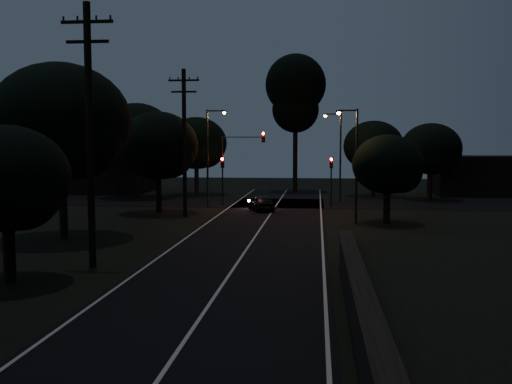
{
  "coord_description": "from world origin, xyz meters",
  "views": [
    {
      "loc": [
        3.45,
        -7.94,
        5.19
      ],
      "look_at": [
        0.0,
        24.0,
        2.5
      ],
      "focal_mm": 40.0,
      "sensor_mm": 36.0,
      "label": 1
    }
  ],
  "objects_px": {
    "streetlight_b": "(338,151)",
    "streetlight_c": "(354,157)",
    "utility_pole_mid": "(90,131)",
    "utility_pole_far": "(184,140)",
    "signal_left": "(222,172)",
    "tall_pine": "(296,93)",
    "signal_right": "(331,173)",
    "streetlight_a": "(210,151)",
    "signal_mast": "(242,154)",
    "car": "(261,203)"
  },
  "relations": [
    {
      "from": "streetlight_b",
      "to": "streetlight_c",
      "type": "bearing_deg",
      "value": -87.86
    },
    {
      "from": "utility_pole_mid",
      "to": "streetlight_c",
      "type": "bearing_deg",
      "value": 51.74
    },
    {
      "from": "utility_pole_far",
      "to": "streetlight_b",
      "type": "relative_size",
      "value": 1.31
    },
    {
      "from": "signal_left",
      "to": "utility_pole_far",
      "type": "bearing_deg",
      "value": -99.94
    },
    {
      "from": "tall_pine",
      "to": "signal_right",
      "type": "height_order",
      "value": "tall_pine"
    },
    {
      "from": "signal_right",
      "to": "streetlight_a",
      "type": "relative_size",
      "value": 0.51
    },
    {
      "from": "signal_mast",
      "to": "streetlight_a",
      "type": "distance_m",
      "value": 3.13
    },
    {
      "from": "streetlight_a",
      "to": "streetlight_c",
      "type": "relative_size",
      "value": 1.07
    },
    {
      "from": "streetlight_a",
      "to": "streetlight_c",
      "type": "xyz_separation_m",
      "value": [
        11.14,
        -8.0,
        -0.29
      ]
    },
    {
      "from": "tall_pine",
      "to": "streetlight_b",
      "type": "bearing_deg",
      "value": -68.62
    },
    {
      "from": "utility_pole_mid",
      "to": "signal_left",
      "type": "height_order",
      "value": "utility_pole_mid"
    },
    {
      "from": "utility_pole_far",
      "to": "signal_left",
      "type": "xyz_separation_m",
      "value": [
        1.4,
        7.99,
        -2.65
      ]
    },
    {
      "from": "streetlight_b",
      "to": "signal_right",
      "type": "bearing_deg",
      "value": -100.0
    },
    {
      "from": "signal_right",
      "to": "utility_pole_far",
      "type": "bearing_deg",
      "value": -143.0
    },
    {
      "from": "car",
      "to": "streetlight_b",
      "type": "bearing_deg",
      "value": -148.69
    },
    {
      "from": "utility_pole_mid",
      "to": "streetlight_c",
      "type": "height_order",
      "value": "utility_pole_mid"
    },
    {
      "from": "signal_right",
      "to": "tall_pine",
      "type": "bearing_deg",
      "value": 103.49
    },
    {
      "from": "streetlight_c",
      "to": "car",
      "type": "height_order",
      "value": "streetlight_c"
    },
    {
      "from": "utility_pole_mid",
      "to": "streetlight_b",
      "type": "bearing_deg",
      "value": 68.7
    },
    {
      "from": "streetlight_c",
      "to": "utility_pole_far",
      "type": "bearing_deg",
      "value": 170.4
    },
    {
      "from": "utility_pole_mid",
      "to": "streetlight_c",
      "type": "xyz_separation_m",
      "value": [
        11.83,
        15.0,
        -1.39
      ]
    },
    {
      "from": "signal_left",
      "to": "streetlight_c",
      "type": "bearing_deg",
      "value": -43.76
    },
    {
      "from": "signal_mast",
      "to": "streetlight_b",
      "type": "height_order",
      "value": "streetlight_b"
    },
    {
      "from": "signal_mast",
      "to": "streetlight_c",
      "type": "relative_size",
      "value": 0.83
    },
    {
      "from": "utility_pole_mid",
      "to": "car",
      "type": "height_order",
      "value": "utility_pole_mid"
    },
    {
      "from": "utility_pole_far",
      "to": "tall_pine",
      "type": "relative_size",
      "value": 0.7
    },
    {
      "from": "utility_pole_far",
      "to": "streetlight_a",
      "type": "bearing_deg",
      "value": 83.41
    },
    {
      "from": "streetlight_b",
      "to": "car",
      "type": "relative_size",
      "value": 2.18
    },
    {
      "from": "tall_pine",
      "to": "streetlight_c",
      "type": "distance_m",
      "value": 26.27
    },
    {
      "from": "car",
      "to": "signal_mast",
      "type": "bearing_deg",
      "value": -82.06
    },
    {
      "from": "utility_pole_far",
      "to": "signal_mast",
      "type": "distance_m",
      "value": 8.64
    },
    {
      "from": "utility_pole_far",
      "to": "car",
      "type": "distance_m",
      "value": 8.21
    },
    {
      "from": "signal_left",
      "to": "signal_right",
      "type": "height_order",
      "value": "same"
    },
    {
      "from": "streetlight_c",
      "to": "car",
      "type": "xyz_separation_m",
      "value": [
        -6.72,
        6.21,
        -3.72
      ]
    },
    {
      "from": "streetlight_a",
      "to": "car",
      "type": "xyz_separation_m",
      "value": [
        4.42,
        -1.79,
        -4.01
      ]
    },
    {
      "from": "streetlight_c",
      "to": "car",
      "type": "relative_size",
      "value": 2.04
    },
    {
      "from": "signal_left",
      "to": "streetlight_c",
      "type": "height_order",
      "value": "streetlight_c"
    },
    {
      "from": "streetlight_b",
      "to": "car",
      "type": "xyz_separation_m",
      "value": [
        -6.2,
        -7.79,
        -4.01
      ]
    },
    {
      "from": "signal_mast",
      "to": "car",
      "type": "relative_size",
      "value": 1.7
    },
    {
      "from": "tall_pine",
      "to": "streetlight_c",
      "type": "relative_size",
      "value": 2.0
    },
    {
      "from": "utility_pole_far",
      "to": "signal_mast",
      "type": "xyz_separation_m",
      "value": [
        3.09,
        7.99,
        -1.15
      ]
    },
    {
      "from": "streetlight_c",
      "to": "signal_right",
      "type": "bearing_deg",
      "value": 97.02
    },
    {
      "from": "signal_mast",
      "to": "streetlight_a",
      "type": "height_order",
      "value": "streetlight_a"
    },
    {
      "from": "signal_mast",
      "to": "streetlight_c",
      "type": "distance_m",
      "value": 13.28
    },
    {
      "from": "signal_left",
      "to": "car",
      "type": "bearing_deg",
      "value": -45.54
    },
    {
      "from": "utility_pole_mid",
      "to": "signal_left",
      "type": "distance_m",
      "value": 25.19
    },
    {
      "from": "signal_left",
      "to": "car",
      "type": "relative_size",
      "value": 1.11
    },
    {
      "from": "utility_pole_far",
      "to": "signal_right",
      "type": "distance_m",
      "value": 13.53
    },
    {
      "from": "tall_pine",
      "to": "streetlight_c",
      "type": "height_order",
      "value": "tall_pine"
    },
    {
      "from": "utility_pole_mid",
      "to": "signal_mast",
      "type": "relative_size",
      "value": 1.76
    }
  ]
}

